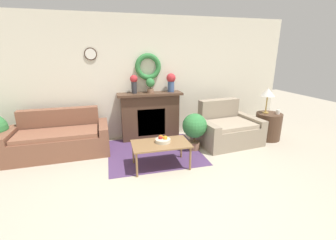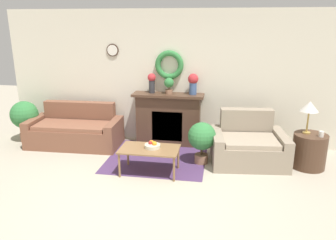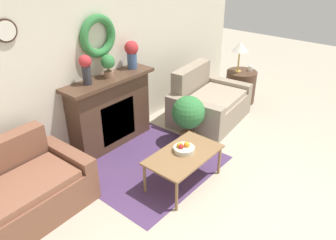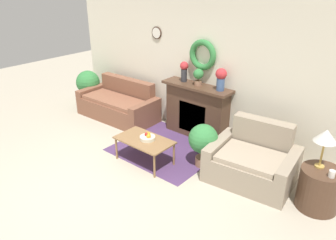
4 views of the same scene
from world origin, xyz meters
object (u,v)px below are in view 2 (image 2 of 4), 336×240
(potted_plant_floor_by_loveseat, at_px, (202,138))
(fireplace, at_px, (168,119))
(mug, at_px, (321,134))
(potted_plant_on_mantel, at_px, (169,84))
(side_table_by_loveseat, at_px, (309,151))
(fruit_bowl, at_px, (152,145))
(vase_on_mantel_right, at_px, (193,82))
(couch_left, at_px, (76,131))
(vase_on_mantel_left, at_px, (152,82))
(coffee_table, at_px, (149,151))
(potted_plant_floor_by_couch, at_px, (25,116))
(loveseat_right, at_px, (248,146))
(table_lamp, at_px, (310,107))

(potted_plant_floor_by_loveseat, bearing_deg, fireplace, 130.92)
(mug, xyz_separation_m, potted_plant_on_mantel, (-2.71, 0.82, 0.60))
(side_table_by_loveseat, bearing_deg, fruit_bowl, -166.34)
(vase_on_mantel_right, bearing_deg, couch_left, -170.77)
(fireplace, relative_size, side_table_by_loveseat, 2.36)
(side_table_by_loveseat, xyz_separation_m, vase_on_mantel_right, (-2.11, 0.74, 1.00))
(fireplace, bearing_deg, potted_plant_floor_by_loveseat, -49.08)
(mug, height_order, vase_on_mantel_left, vase_on_mantel_left)
(fireplace, distance_m, fruit_bowl, 1.38)
(vase_on_mantel_left, bearing_deg, coffee_table, -79.66)
(coffee_table, relative_size, mug, 10.17)
(side_table_by_loveseat, relative_size, potted_plant_floor_by_couch, 0.70)
(couch_left, height_order, mug, couch_left)
(mug, xyz_separation_m, potted_plant_floor_by_loveseat, (-1.98, -0.03, -0.18))
(vase_on_mantel_right, bearing_deg, coffee_table, -111.85)
(fireplace, distance_m, coffee_table, 1.43)
(loveseat_right, xyz_separation_m, side_table_by_loveseat, (1.03, -0.06, -0.00))
(fruit_bowl, distance_m, vase_on_mantel_right, 1.70)
(fruit_bowl, bearing_deg, loveseat_right, 23.70)
(fireplace, relative_size, potted_plant_on_mantel, 4.45)
(loveseat_right, height_order, potted_plant_floor_by_couch, loveseat_right)
(side_table_by_loveseat, xyz_separation_m, potted_plant_floor_by_couch, (-5.62, 0.41, 0.24))
(fruit_bowl, height_order, side_table_by_loveseat, side_table_by_loveseat)
(coffee_table, relative_size, table_lamp, 1.74)
(couch_left, distance_m, vase_on_mantel_right, 2.60)
(potted_plant_on_mantel, bearing_deg, vase_on_mantel_right, 2.40)
(vase_on_mantel_right, height_order, potted_plant_on_mantel, vase_on_mantel_right)
(couch_left, relative_size, fruit_bowl, 7.13)
(vase_on_mantel_left, relative_size, potted_plant_floor_by_couch, 0.46)
(table_lamp, bearing_deg, loveseat_right, 179.51)
(vase_on_mantel_right, xyz_separation_m, potted_plant_floor_by_couch, (-3.51, -0.34, -0.76))
(vase_on_mantel_right, bearing_deg, side_table_by_loveseat, -19.40)
(loveseat_right, height_order, vase_on_mantel_right, vase_on_mantel_right)
(side_table_by_loveseat, bearing_deg, potted_plant_floor_by_loveseat, -176.06)
(loveseat_right, xyz_separation_m, table_lamp, (0.96, -0.01, 0.76))
(side_table_by_loveseat, bearing_deg, potted_plant_floor_by_couch, 175.86)
(coffee_table, xyz_separation_m, vase_on_mantel_right, (0.57, 1.42, 0.91))
(mug, distance_m, potted_plant_floor_by_loveseat, 1.99)
(table_lamp, xyz_separation_m, vase_on_mantel_right, (-2.04, 0.69, 0.24))
(fruit_bowl, relative_size, mug, 2.73)
(couch_left, distance_m, potted_plant_floor_by_loveseat, 2.67)
(vase_on_mantel_left, bearing_deg, loveseat_right, -19.54)
(couch_left, relative_size, table_lamp, 3.33)
(coffee_table, height_order, fruit_bowl, fruit_bowl)
(fireplace, xyz_separation_m, potted_plant_floor_by_couch, (-3.01, -0.33, 0.00))
(side_table_by_loveseat, bearing_deg, mug, -37.87)
(mug, bearing_deg, vase_on_mantel_left, 164.65)
(loveseat_right, relative_size, side_table_by_loveseat, 2.30)
(table_lamp, xyz_separation_m, potted_plant_floor_by_loveseat, (-1.78, -0.18, -0.59))
(couch_left, height_order, potted_plant_on_mantel, potted_plant_on_mantel)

